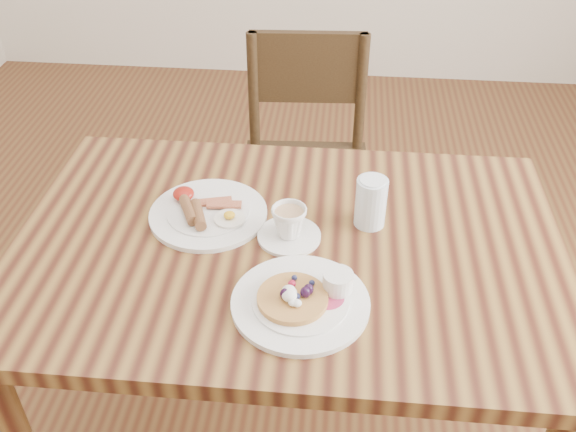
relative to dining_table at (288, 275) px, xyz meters
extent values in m
cube|color=brown|center=(0.00, 0.00, 0.08)|extent=(1.20, 0.80, 0.04)
cylinder|color=brown|center=(0.54, 0.34, -0.30)|extent=(0.06, 0.06, 0.71)
cylinder|color=brown|center=(-0.54, 0.34, -0.30)|extent=(0.06, 0.06, 0.71)
cube|color=#322312|center=(-0.01, 0.70, -0.20)|extent=(0.44, 0.44, 0.04)
cylinder|color=#322312|center=(-0.18, 0.51, -0.44)|extent=(0.04, 0.04, 0.43)
cylinder|color=#322312|center=(0.18, 0.53, -0.44)|extent=(0.04, 0.04, 0.43)
cylinder|color=#322312|center=(-0.20, 0.87, -0.44)|extent=(0.04, 0.04, 0.43)
cylinder|color=#322312|center=(0.16, 0.89, -0.44)|extent=(0.04, 0.04, 0.43)
cylinder|color=#322312|center=(0.16, 0.89, 0.01)|extent=(0.04, 0.04, 0.43)
cylinder|color=#322312|center=(-0.20, 0.87, 0.01)|extent=(0.04, 0.04, 0.43)
cube|color=#322312|center=(-0.02, 0.89, 0.11)|extent=(0.38, 0.05, 0.24)
cylinder|color=white|center=(0.04, -0.19, 0.10)|extent=(0.27, 0.27, 0.01)
cylinder|color=white|center=(0.04, -0.19, 0.11)|extent=(0.19, 0.19, 0.01)
cylinder|color=#B22D59|center=(0.09, -0.18, 0.12)|extent=(0.07, 0.07, 0.00)
cylinder|color=#C68C47|center=(0.03, -0.20, 0.12)|extent=(0.14, 0.14, 0.01)
ellipsoid|color=white|center=(0.02, -0.20, 0.14)|extent=(0.03, 0.03, 0.02)
ellipsoid|color=white|center=(0.04, -0.23, 0.13)|extent=(0.02, 0.02, 0.01)
cylinder|color=white|center=(0.11, -0.16, 0.13)|extent=(0.06, 0.06, 0.04)
cylinder|color=#591E07|center=(0.11, -0.16, 0.15)|extent=(0.05, 0.05, 0.00)
sphere|color=black|center=(0.06, -0.18, 0.14)|extent=(0.02, 0.02, 0.02)
sphere|color=#1E234C|center=(0.05, -0.16, 0.13)|extent=(0.01, 0.01, 0.01)
sphere|color=#1E234C|center=(0.03, -0.15, 0.13)|extent=(0.01, 0.01, 0.01)
sphere|color=#B21938|center=(0.02, -0.17, 0.13)|extent=(0.02, 0.02, 0.02)
sphere|color=black|center=(0.01, -0.19, 0.14)|extent=(0.02, 0.02, 0.02)
sphere|color=#1E234C|center=(0.03, -0.22, 0.13)|extent=(0.01, 0.01, 0.01)
sphere|color=black|center=(0.05, -0.20, 0.14)|extent=(0.02, 0.02, 0.02)
sphere|color=#1E234C|center=(0.11, -0.24, 0.12)|extent=(0.01, 0.01, 0.01)
sphere|color=#B21938|center=(0.12, -0.20, 0.12)|extent=(0.01, 0.01, 0.01)
cylinder|color=white|center=(-0.19, 0.07, 0.10)|extent=(0.27, 0.27, 0.01)
cylinder|color=white|center=(-0.19, 0.07, 0.11)|extent=(0.19, 0.19, 0.01)
cylinder|color=brown|center=(-0.23, 0.05, 0.13)|extent=(0.06, 0.10, 0.03)
cylinder|color=brown|center=(-0.21, 0.04, 0.13)|extent=(0.06, 0.10, 0.03)
cube|color=maroon|center=(-0.18, 0.10, 0.12)|extent=(0.08, 0.04, 0.01)
cube|color=maroon|center=(-0.16, 0.09, 0.12)|extent=(0.08, 0.03, 0.01)
cylinder|color=white|center=(-0.14, 0.04, 0.12)|extent=(0.07, 0.07, 0.00)
ellipsoid|color=yellow|center=(-0.14, 0.04, 0.13)|extent=(0.03, 0.03, 0.01)
ellipsoid|color=#A5190F|center=(-0.26, 0.11, 0.13)|extent=(0.05, 0.05, 0.03)
cylinder|color=white|center=(0.00, 0.01, 0.10)|extent=(0.14, 0.14, 0.01)
imported|color=white|center=(0.00, 0.01, 0.14)|extent=(0.09, 0.09, 0.07)
cylinder|color=tan|center=(0.00, 0.01, 0.17)|extent=(0.07, 0.07, 0.00)
cylinder|color=silver|center=(0.18, 0.08, 0.16)|extent=(0.07, 0.07, 0.12)
camera|label=1|loc=(0.10, -1.08, 0.99)|focal=40.00mm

